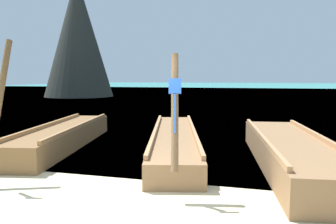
{
  "coord_description": "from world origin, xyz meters",
  "views": [
    {
      "loc": [
        2.09,
        -4.02,
        1.99
      ],
      "look_at": [
        0.0,
        3.84,
        1.13
      ],
      "focal_mm": 34.95,
      "sensor_mm": 36.0,
      "label": 1
    }
  ],
  "objects_px": {
    "longtail_boat_violet_ribbon": "(291,153)",
    "karst_rock": "(77,38)",
    "longtail_boat_green_ribbon": "(64,136)",
    "longtail_boat_blue_ribbon": "(174,140)"
  },
  "relations": [
    {
      "from": "longtail_boat_violet_ribbon",
      "to": "karst_rock",
      "type": "relative_size",
      "value": 0.51
    },
    {
      "from": "longtail_boat_green_ribbon",
      "to": "longtail_boat_blue_ribbon",
      "type": "height_order",
      "value": "longtail_boat_green_ribbon"
    },
    {
      "from": "longtail_boat_blue_ribbon",
      "to": "longtail_boat_green_ribbon",
      "type": "bearing_deg",
      "value": -171.51
    },
    {
      "from": "longtail_boat_blue_ribbon",
      "to": "karst_rock",
      "type": "height_order",
      "value": "karst_rock"
    },
    {
      "from": "longtail_boat_green_ribbon",
      "to": "longtail_boat_blue_ribbon",
      "type": "bearing_deg",
      "value": 8.49
    },
    {
      "from": "longtail_boat_green_ribbon",
      "to": "longtail_boat_blue_ribbon",
      "type": "relative_size",
      "value": 0.87
    },
    {
      "from": "longtail_boat_blue_ribbon",
      "to": "karst_rock",
      "type": "bearing_deg",
      "value": 125.57
    },
    {
      "from": "longtail_boat_green_ribbon",
      "to": "karst_rock",
      "type": "height_order",
      "value": "karst_rock"
    },
    {
      "from": "longtail_boat_violet_ribbon",
      "to": "karst_rock",
      "type": "height_order",
      "value": "karst_rock"
    },
    {
      "from": "karst_rock",
      "to": "longtail_boat_violet_ribbon",
      "type": "bearing_deg",
      "value": -51.04
    }
  ]
}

